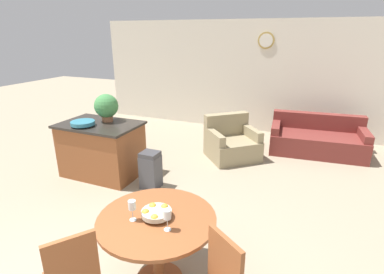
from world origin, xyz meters
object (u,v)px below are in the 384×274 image
object	(u,v)px
fruit_bowl	(157,213)
wine_glass_left	(132,206)
dining_table	(157,233)
kitchen_island	(102,149)
potted_plant	(106,107)
trash_bin	(151,170)
armchair	(232,144)
couch	(317,140)
teal_bowl	(83,123)
wine_glass_right	(167,215)

from	to	relation	value
fruit_bowl	wine_glass_left	size ratio (longest dim) A/B	1.41
dining_table	wine_glass_left	xyz separation A→B (m)	(-0.18, -0.12, 0.32)
kitchen_island	potted_plant	distance (m)	0.75
trash_bin	armchair	world-z (taller)	armchair
wine_glass_left	couch	bearing A→B (deg)	71.09
teal_bowl	couch	distance (m)	4.62
wine_glass_right	trash_bin	size ratio (longest dim) A/B	0.33
dining_table	kitchen_island	bearing A→B (deg)	139.67
kitchen_island	potted_plant	size ratio (longest dim) A/B	2.85
kitchen_island	couch	world-z (taller)	kitchen_island
wine_glass_right	trash_bin	bearing A→B (deg)	124.73
dining_table	potted_plant	size ratio (longest dim) A/B	2.37
wine_glass_left	armchair	xyz separation A→B (m)	(-0.03, 3.52, -0.62)
kitchen_island	couch	bearing A→B (deg)	36.63
wine_glass_left	couch	xyz separation A→B (m)	(1.54, 4.48, -0.64)
kitchen_island	couch	xyz separation A→B (m)	(3.46, 2.57, -0.20)
kitchen_island	armchair	size ratio (longest dim) A/B	1.09
teal_bowl	armchair	xyz separation A→B (m)	(2.03, 1.83, -0.70)
dining_table	kitchen_island	world-z (taller)	kitchen_island
teal_bowl	couch	world-z (taller)	teal_bowl
teal_bowl	potted_plant	world-z (taller)	potted_plant
wine_glass_left	dining_table	bearing A→B (deg)	33.19
armchair	wine_glass_left	bearing A→B (deg)	-131.21
teal_bowl	potted_plant	xyz separation A→B (m)	(0.19, 0.40, 0.21)
teal_bowl	wine_glass_left	bearing A→B (deg)	-39.17
teal_bowl	potted_plant	size ratio (longest dim) A/B	0.81
wine_glass_left	potted_plant	xyz separation A→B (m)	(-1.88, 2.09, 0.29)
wine_glass_right	potted_plant	bearing A→B (deg)	137.03
wine_glass_left	armchair	world-z (taller)	wine_glass_left
fruit_bowl	wine_glass_right	bearing A→B (deg)	-35.14
potted_plant	kitchen_island	bearing A→B (deg)	-103.21
dining_table	teal_bowl	bearing A→B (deg)	145.16
potted_plant	armchair	size ratio (longest dim) A/B	0.38
kitchen_island	wine_glass_left	bearing A→B (deg)	-44.74
wine_glass_right	armchair	xyz separation A→B (m)	(-0.40, 3.53, -0.62)
wine_glass_left	potted_plant	distance (m)	2.82
teal_bowl	kitchen_island	bearing A→B (deg)	56.90
fruit_bowl	potted_plant	xyz separation A→B (m)	(-2.07, 1.97, 0.38)
teal_bowl	potted_plant	distance (m)	0.49
fruit_bowl	trash_bin	xyz separation A→B (m)	(-1.08, 1.69, -0.51)
dining_table	couch	bearing A→B (deg)	72.76
wine_glass_right	armchair	world-z (taller)	wine_glass_right
wine_glass_right	potted_plant	xyz separation A→B (m)	(-2.24, 2.09, 0.29)
potted_plant	wine_glass_right	bearing A→B (deg)	-42.97
teal_bowl	armchair	bearing A→B (deg)	42.04
wine_glass_left	kitchen_island	world-z (taller)	wine_glass_left
fruit_bowl	couch	distance (m)	4.60
kitchen_island	potted_plant	xyz separation A→B (m)	(0.04, 0.18, 0.72)
dining_table	potted_plant	xyz separation A→B (m)	(-2.07, 1.97, 0.61)
fruit_bowl	dining_table	bearing A→B (deg)	-106.91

